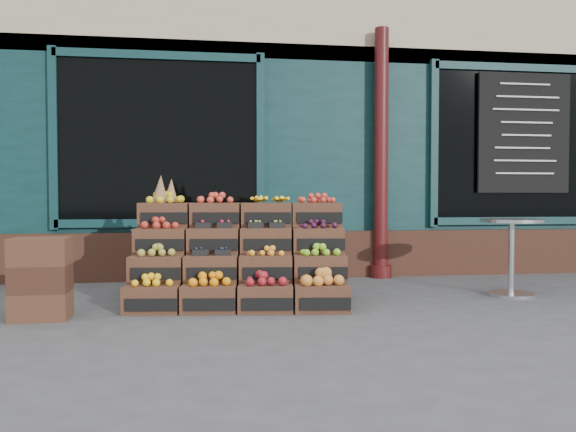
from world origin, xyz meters
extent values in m
plane|color=#434346|center=(0.00, 0.00, 0.00)|extent=(60.00, 60.00, 0.00)
cube|color=#0E2E2F|center=(0.00, 5.20, 2.40)|extent=(12.00, 6.00, 4.80)
cube|color=#0E2E2F|center=(0.00, 2.25, 1.50)|extent=(12.00, 0.12, 3.00)
cube|color=#392016|center=(0.00, 2.18, 0.30)|extent=(12.00, 0.18, 0.60)
cube|color=black|center=(-1.60, 2.18, 1.75)|extent=(2.40, 0.06, 2.00)
cube|color=black|center=(3.20, 2.18, 1.75)|extent=(2.40, 0.06, 2.00)
cylinder|color=#430F10|center=(1.20, 2.05, 1.60)|extent=(0.18, 0.18, 3.20)
cube|color=black|center=(3.20, 2.10, 1.90)|extent=(1.30, 0.04, 1.60)
cube|color=#4C2D1E|center=(-1.51, 0.23, 0.12)|extent=(0.53, 0.39, 0.25)
cube|color=black|center=(-1.53, 0.05, 0.10)|extent=(0.45, 0.07, 0.11)
cube|color=yellow|center=(-1.51, 0.23, 0.29)|extent=(0.42, 0.30, 0.08)
cube|color=#4C2D1E|center=(-1.00, 0.17, 0.12)|extent=(0.53, 0.39, 0.25)
cube|color=black|center=(-1.02, -0.01, 0.10)|extent=(0.45, 0.07, 0.11)
cube|color=orange|center=(-1.00, 0.17, 0.29)|extent=(0.42, 0.30, 0.09)
cube|color=#4C2D1E|center=(-0.49, 0.11, 0.12)|extent=(0.53, 0.39, 0.25)
cube|color=black|center=(-0.51, -0.07, 0.10)|extent=(0.45, 0.07, 0.11)
cube|color=maroon|center=(-0.49, 0.11, 0.29)|extent=(0.42, 0.30, 0.09)
cube|color=#4C2D1E|center=(0.02, 0.06, 0.12)|extent=(0.53, 0.39, 0.25)
cube|color=black|center=(0.00, -0.12, 0.10)|extent=(0.45, 0.07, 0.11)
cube|color=orange|center=(0.02, 0.06, 0.30)|extent=(0.42, 0.30, 0.11)
cube|color=#4C2D1E|center=(-1.48, 0.43, 0.37)|extent=(0.53, 0.39, 0.25)
cube|color=black|center=(-1.50, 0.25, 0.34)|extent=(0.45, 0.07, 0.11)
cube|color=olive|center=(-1.48, 0.43, 0.53)|extent=(0.42, 0.30, 0.08)
cube|color=#4C2D1E|center=(-0.97, 0.38, 0.37)|extent=(0.53, 0.39, 0.25)
cube|color=black|center=(-0.99, 0.20, 0.34)|extent=(0.45, 0.07, 0.11)
cube|color=#1F264E|center=(-0.97, 0.38, 0.51)|extent=(0.42, 0.30, 0.03)
cube|color=#4C2D1E|center=(-0.47, 0.32, 0.37)|extent=(0.53, 0.39, 0.25)
cube|color=black|center=(-0.49, 0.14, 0.34)|extent=(0.45, 0.07, 0.11)
cube|color=orange|center=(-0.47, 0.32, 0.53)|extent=(0.42, 0.30, 0.07)
cube|color=#4C2D1E|center=(0.04, 0.26, 0.37)|extent=(0.53, 0.39, 0.25)
cube|color=black|center=(0.02, 0.08, 0.34)|extent=(0.45, 0.07, 0.11)
cube|color=#76B721|center=(0.04, 0.26, 0.53)|extent=(0.42, 0.30, 0.08)
cube|color=#4C2D1E|center=(-1.46, 0.64, 0.62)|extent=(0.53, 0.39, 0.25)
cube|color=black|center=(-1.48, 0.46, 0.59)|extent=(0.45, 0.07, 0.11)
cube|color=#A5291C|center=(-1.46, 0.64, 0.78)|extent=(0.42, 0.30, 0.08)
cube|color=#4C2D1E|center=(-0.95, 0.59, 0.62)|extent=(0.53, 0.39, 0.25)
cube|color=black|center=(-0.97, 0.40, 0.59)|extent=(0.45, 0.07, 0.11)
cube|color=red|center=(-0.95, 0.59, 0.76)|extent=(0.42, 0.30, 0.03)
cube|color=#4C2D1E|center=(-0.44, 0.53, 0.62)|extent=(0.53, 0.39, 0.25)
cube|color=black|center=(-0.46, 0.35, 0.59)|extent=(0.45, 0.07, 0.11)
cube|color=#7AB641|center=(-0.44, 0.53, 0.75)|extent=(0.42, 0.30, 0.03)
cube|color=#4C2D1E|center=(0.07, 0.47, 0.62)|extent=(0.53, 0.39, 0.25)
cube|color=black|center=(0.05, 0.29, 0.59)|extent=(0.45, 0.07, 0.11)
cube|color=#320E26|center=(0.07, 0.47, 0.77)|extent=(0.42, 0.30, 0.06)
cube|color=#4C2D1E|center=(-1.44, 0.85, 0.86)|extent=(0.53, 0.39, 0.25)
cube|color=black|center=(-1.46, 0.67, 0.84)|extent=(0.45, 0.07, 0.11)
cube|color=gold|center=(-1.44, 0.85, 1.03)|extent=(0.42, 0.30, 0.08)
cube|color=#4C2D1E|center=(-0.93, 0.79, 0.86)|extent=(0.53, 0.39, 0.25)
cube|color=black|center=(-0.95, 0.61, 0.84)|extent=(0.45, 0.07, 0.11)
cube|color=#C33929|center=(-0.93, 0.79, 1.02)|extent=(0.42, 0.30, 0.08)
cube|color=#4C2D1E|center=(-0.42, 0.74, 0.86)|extent=(0.53, 0.39, 0.25)
cube|color=black|center=(-0.44, 0.55, 0.84)|extent=(0.45, 0.07, 0.11)
cube|color=yellow|center=(-0.42, 0.74, 1.02)|extent=(0.42, 0.30, 0.08)
cube|color=#4C2D1E|center=(0.09, 0.68, 0.86)|extent=(0.53, 0.39, 0.25)
cube|color=black|center=(0.07, 0.50, 0.84)|extent=(0.45, 0.07, 0.11)
cube|color=#BC3525|center=(0.09, 0.68, 1.02)|extent=(0.42, 0.30, 0.07)
cube|color=#392016|center=(-0.72, 0.35, 0.12)|extent=(2.05, 0.56, 0.25)
cube|color=#392016|center=(-0.70, 0.56, 0.25)|extent=(2.05, 0.56, 0.49)
cube|color=#392016|center=(-0.67, 0.76, 0.37)|extent=(2.05, 0.56, 0.74)
cone|color=olive|center=(-1.48, 0.85, 1.13)|extent=(0.17, 0.17, 0.28)
cone|color=olive|center=(-1.38, 0.89, 1.11)|extent=(0.15, 0.15, 0.25)
cube|color=#4C2D1E|center=(-2.42, 0.05, 0.12)|extent=(0.47, 0.33, 0.23)
cube|color=#392016|center=(-2.42, 0.05, 0.35)|extent=(0.47, 0.33, 0.23)
cube|color=#4C2D1E|center=(-2.42, 0.05, 0.58)|extent=(0.47, 0.33, 0.23)
cylinder|color=#BABCC1|center=(2.16, 0.56, 0.02)|extent=(0.47, 0.47, 0.03)
cylinder|color=#BABCC1|center=(2.16, 0.56, 0.40)|extent=(0.06, 0.06, 0.77)
cylinder|color=#BABCC1|center=(2.16, 0.56, 0.80)|extent=(0.65, 0.65, 0.03)
imported|color=#1A5B2E|center=(-1.44, 2.90, 0.96)|extent=(0.83, 0.70, 1.92)
camera|label=1|loc=(-0.99, -4.95, 1.05)|focal=35.00mm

